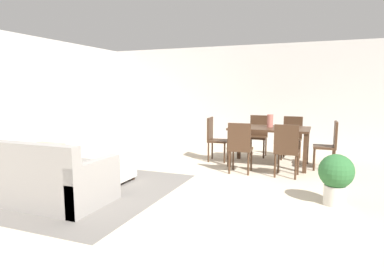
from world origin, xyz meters
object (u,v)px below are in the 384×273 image
(dining_chair_head_east, at_px, (329,143))
(book_on_ottoman, at_px, (91,154))
(vase_centerpiece, at_px, (270,121))
(dining_chair_far_right, at_px, (292,135))
(ottoman_table, at_px, (99,166))
(dining_chair_head_west, at_px, (214,136))
(potted_plant, at_px, (336,176))
(couch, at_px, (32,179))
(dining_chair_near_right, at_px, (287,148))
(dining_chair_far_left, at_px, (258,133))
(dining_table, at_px, (269,132))
(dining_chair_near_left, at_px, (240,145))

(dining_chair_head_east, relative_size, book_on_ottoman, 3.54)
(vase_centerpiece, bearing_deg, dining_chair_far_right, 64.12)
(ottoman_table, xyz_separation_m, dining_chair_head_west, (1.33, 2.16, 0.28))
(vase_centerpiece, height_order, book_on_ottoman, vase_centerpiece)
(vase_centerpiece, relative_size, potted_plant, 0.37)
(couch, height_order, dining_chair_near_right, dining_chair_near_right)
(dining_chair_far_left, distance_m, vase_centerpiece, 0.97)
(dining_chair_near_right, bearing_deg, ottoman_table, -155.36)
(dining_table, xyz_separation_m, book_on_ottoman, (-2.60, -2.17, -0.22))
(couch, xyz_separation_m, dining_chair_near_left, (2.30, 2.45, 0.23))
(dining_chair_far_left, height_order, dining_chair_far_right, same)
(dining_chair_near_left, bearing_deg, dining_chair_head_east, 30.43)
(couch, distance_m, dining_chair_far_left, 4.79)
(ottoman_table, bearing_deg, dining_chair_near_left, 32.04)
(ottoman_table, bearing_deg, dining_chair_far_left, 55.38)
(dining_table, distance_m, dining_chair_near_right, 0.95)
(dining_table, relative_size, dining_chair_near_left, 1.65)
(book_on_ottoman, bearing_deg, ottoman_table, 5.06)
(dining_chair_head_west, bearing_deg, book_on_ottoman, -123.95)
(dining_chair_head_east, distance_m, vase_centerpiece, 1.17)
(dining_chair_near_right, distance_m, book_on_ottoman, 3.29)
(dining_chair_head_west, relative_size, vase_centerpiece, 3.64)
(ottoman_table, height_order, book_on_ottoman, book_on_ottoman)
(couch, relative_size, book_on_ottoman, 8.26)
(ottoman_table, relative_size, dining_chair_near_right, 1.23)
(dining_chair_head_east, bearing_deg, couch, -138.72)
(dining_chair_head_west, height_order, vase_centerpiece, vase_centerpiece)
(dining_chair_far_left, xyz_separation_m, dining_chair_far_right, (0.74, -0.05, 0.00))
(dining_chair_head_west, xyz_separation_m, vase_centerpiece, (1.14, 0.05, 0.37))
(dining_table, distance_m, dining_chair_far_right, 0.91)
(dining_chair_head_east, distance_m, potted_plant, 2.03)
(book_on_ottoman, bearing_deg, vase_centerpiece, 40.53)
(book_on_ottoman, xyz_separation_m, potted_plant, (3.75, 0.16, -0.05))
(book_on_ottoman, height_order, potted_plant, potted_plant)
(dining_chair_near_left, xyz_separation_m, vase_centerpiece, (0.39, 0.91, 0.37))
(couch, bearing_deg, dining_chair_head_west, 64.92)
(dining_chair_near_left, bearing_deg, dining_chair_head_west, 131.02)
(ottoman_table, height_order, dining_chair_head_east, dining_chair_head_east)
(dining_chair_near_right, bearing_deg, book_on_ottoman, -156.15)
(dining_chair_near_left, xyz_separation_m, dining_chair_head_west, (-0.75, 0.86, 0.00))
(dining_chair_far_left, bearing_deg, dining_chair_far_right, -4.12)
(dining_chair_near_right, xyz_separation_m, vase_centerpiece, (-0.42, 0.89, 0.37))
(dining_chair_far_left, distance_m, dining_chair_head_east, 1.71)
(dining_chair_far_left, bearing_deg, dining_chair_head_west, -131.33)
(dining_table, xyz_separation_m, dining_chair_near_left, (-0.39, -0.86, -0.14))
(ottoman_table, relative_size, dining_chair_far_right, 1.23)
(couch, height_order, potted_plant, couch)
(book_on_ottoman, bearing_deg, couch, -94.51)
(potted_plant, bearing_deg, vase_centerpiece, 119.23)
(dining_chair_head_west, relative_size, book_on_ottoman, 3.54)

